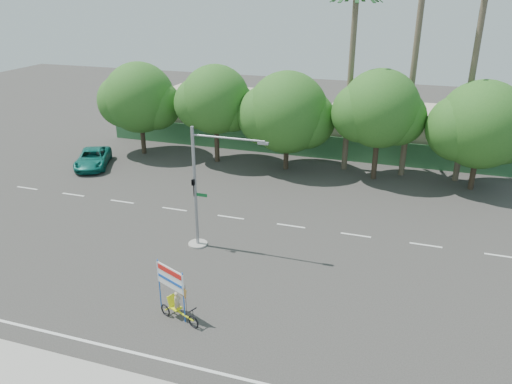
% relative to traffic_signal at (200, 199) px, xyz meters
% --- Properties ---
extents(ground, '(120.00, 120.00, 0.00)m').
position_rel_traffic_signal_xyz_m(ground, '(2.20, -3.98, -2.92)').
color(ground, '#33302D').
rests_on(ground, ground).
extents(fence, '(38.00, 0.08, 2.00)m').
position_rel_traffic_signal_xyz_m(fence, '(2.20, 17.52, -1.92)').
color(fence, '#336B3D').
rests_on(fence, ground).
extents(building_left, '(12.00, 8.00, 4.00)m').
position_rel_traffic_signal_xyz_m(building_left, '(-7.80, 22.02, -0.92)').
color(building_left, '#BFB198').
rests_on(building_left, ground).
extents(building_right, '(14.00, 8.00, 3.60)m').
position_rel_traffic_signal_xyz_m(building_right, '(10.20, 22.02, -1.12)').
color(building_right, '#BFB198').
rests_on(building_right, ground).
extents(tree_far_left, '(7.14, 6.00, 7.96)m').
position_rel_traffic_signal_xyz_m(tree_far_left, '(-11.85, 14.02, 1.84)').
color(tree_far_left, '#473828').
rests_on(tree_far_left, ground).
extents(tree_left, '(6.66, 5.60, 8.07)m').
position_rel_traffic_signal_xyz_m(tree_left, '(-4.85, 14.02, 2.14)').
color(tree_left, '#473828').
rests_on(tree_left, ground).
extents(tree_center, '(7.62, 6.40, 7.85)m').
position_rel_traffic_signal_xyz_m(tree_center, '(1.14, 14.02, 1.55)').
color(tree_center, '#473828').
rests_on(tree_center, ground).
extents(tree_right, '(6.90, 5.80, 8.36)m').
position_rel_traffic_signal_xyz_m(tree_right, '(8.15, 14.02, 2.32)').
color(tree_right, '#473828').
rests_on(tree_right, ground).
extents(tree_far_right, '(7.38, 6.20, 7.94)m').
position_rel_traffic_signal_xyz_m(tree_far_right, '(15.15, 14.02, 1.73)').
color(tree_far_right, '#473828').
rests_on(tree_far_right, ground).
extents(palm_tall, '(3.73, 3.79, 17.45)m').
position_rel_traffic_signal_xyz_m(palm_tall, '(10.20, 15.52, 7.55)').
color(palm_tall, '#70604C').
rests_on(palm_tall, ground).
extents(palm_mid, '(3.73, 3.79, 15.45)m').
position_rel_traffic_signal_xyz_m(palm_mid, '(14.20, 15.52, 6.48)').
color(palm_mid, '#70604C').
rests_on(palm_mid, ground).
extents(palm_short, '(3.73, 3.79, 14.45)m').
position_rel_traffic_signal_xyz_m(palm_short, '(5.70, 15.52, 5.94)').
color(palm_short, '#70604C').
rests_on(palm_short, ground).
extents(traffic_signal, '(4.72, 1.10, 7.00)m').
position_rel_traffic_signal_xyz_m(traffic_signal, '(0.00, 0.00, 0.00)').
color(traffic_signal, gray).
rests_on(traffic_signal, ground).
extents(trike_billboard, '(2.42, 1.23, 2.57)m').
position_rel_traffic_signal_xyz_m(trike_billboard, '(1.56, -6.46, -1.89)').
color(trike_billboard, black).
rests_on(trike_billboard, ground).
extents(pickup_truck, '(4.25, 5.62, 1.42)m').
position_rel_traffic_signal_xyz_m(pickup_truck, '(-13.98, 9.61, -2.21)').
color(pickup_truck, '#0E665A').
rests_on(pickup_truck, ground).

